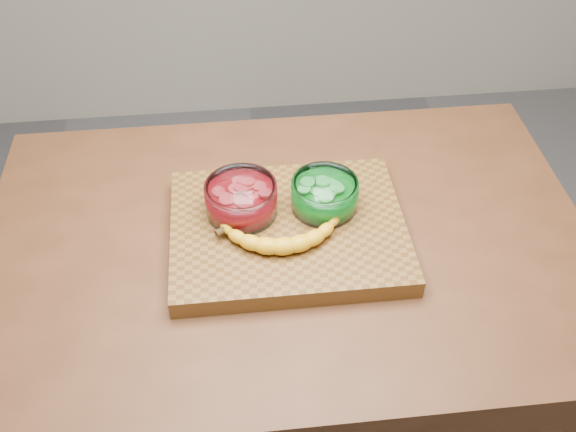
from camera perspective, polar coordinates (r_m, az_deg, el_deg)
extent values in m
cube|color=#512D18|center=(1.62, 0.00, -13.05)|extent=(1.20, 0.80, 0.90)
cube|color=brown|center=(1.25, 0.00, -1.32)|extent=(0.45, 0.35, 0.04)
cylinder|color=white|center=(1.24, -4.17, 1.53)|extent=(0.14, 0.14, 0.07)
cylinder|color=red|center=(1.24, -4.15, 1.23)|extent=(0.12, 0.12, 0.04)
cylinder|color=#F04B52|center=(1.22, -4.22, 2.17)|extent=(0.11, 0.11, 0.02)
cylinder|color=white|center=(1.25, 3.27, 1.91)|extent=(0.13, 0.13, 0.06)
cylinder|color=#149C23|center=(1.25, 3.25, 1.64)|extent=(0.11, 0.11, 0.03)
cylinder|color=#71F273|center=(1.24, 3.30, 2.54)|extent=(0.10, 0.10, 0.02)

